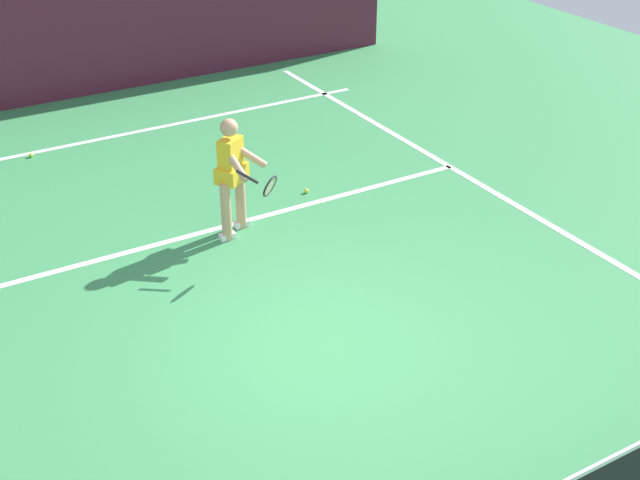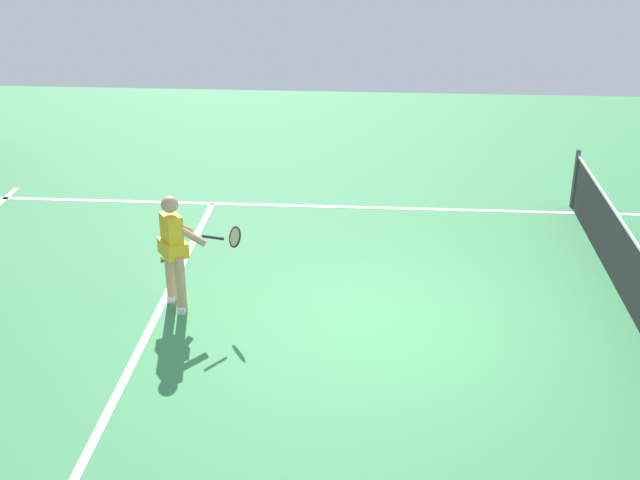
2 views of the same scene
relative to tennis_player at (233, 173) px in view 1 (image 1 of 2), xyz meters
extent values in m
plane|color=#38844C|center=(0.24, 2.62, -0.85)|extent=(23.45, 23.45, 0.00)
cube|color=#561E33|center=(0.24, -6.10, 0.21)|extent=(12.72, 0.24, 2.12)
cube|color=white|center=(0.24, -3.90, -0.84)|extent=(8.72, 0.10, 0.01)
cube|color=white|center=(0.24, -0.24, -0.84)|extent=(7.72, 0.10, 0.01)
cube|color=white|center=(-3.62, 2.62, -0.84)|extent=(0.10, 16.04, 0.01)
cylinder|color=tan|center=(-0.14, -0.13, -0.46)|extent=(0.13, 0.13, 0.78)
cylinder|color=tan|center=(0.16, 0.07, -0.46)|extent=(0.13, 0.13, 0.78)
cube|color=white|center=(-0.14, -0.13, -0.81)|extent=(0.20, 0.10, 0.08)
cube|color=white|center=(0.16, 0.07, -0.81)|extent=(0.20, 0.10, 0.08)
cube|color=gold|center=(0.01, -0.03, 0.19)|extent=(0.38, 0.35, 0.52)
cube|color=gold|center=(0.01, -0.03, -0.01)|extent=(0.49, 0.46, 0.20)
sphere|color=tan|center=(0.01, -0.03, 0.59)|extent=(0.22, 0.22, 0.22)
cylinder|color=tan|center=(-0.20, 0.01, 0.21)|extent=(0.46, 0.32, 0.37)
cylinder|color=tan|center=(0.05, 0.18, 0.21)|extent=(0.17, 0.49, 0.37)
cylinder|color=black|center=(0.05, 0.51, 0.17)|extent=(0.20, 0.26, 0.14)
torus|color=black|center=(-0.12, 0.76, 0.11)|extent=(0.30, 0.26, 0.28)
cylinder|color=beige|center=(-0.12, 0.76, 0.11)|extent=(0.25, 0.21, 0.23)
sphere|color=#D1E533|center=(1.66, -3.75, -0.81)|extent=(0.07, 0.07, 0.07)
sphere|color=#D1E533|center=(-1.35, -0.56, -0.81)|extent=(0.07, 0.07, 0.07)
camera|label=1|loc=(3.91, 8.77, 4.46)|focal=47.98mm
camera|label=2|loc=(9.66, 2.53, 4.52)|focal=47.28mm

